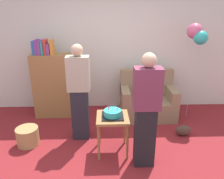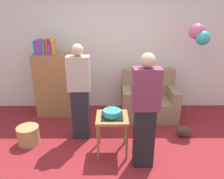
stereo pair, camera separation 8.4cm
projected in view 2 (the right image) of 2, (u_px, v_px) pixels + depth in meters
name	position (u px, v px, depth m)	size (l,w,h in m)	color
ground_plane	(117.00, 161.00, 3.25)	(8.00, 8.00, 0.00)	maroon
wall_back	(115.00, 47.00, 4.70)	(6.00, 0.10, 2.70)	silver
couch	(149.00, 101.00, 4.52)	(1.10, 0.70, 0.96)	#8C7054
bookshelf	(55.00, 83.00, 4.49)	(0.80, 0.36, 1.59)	olive
side_table	(112.00, 122.00, 3.32)	(0.48, 0.48, 0.61)	olive
birthday_cake	(112.00, 113.00, 3.27)	(0.32, 0.32, 0.17)	black
person_blowing_candles	(80.00, 93.00, 3.60)	(0.36, 0.22, 1.63)	#23232D
person_holding_cake	(145.00, 112.00, 2.92)	(0.36, 0.22, 1.63)	black
wicker_basket	(28.00, 135.00, 3.65)	(0.36, 0.36, 0.30)	#A88451
handbag	(184.00, 131.00, 3.85)	(0.28, 0.14, 0.20)	#473328
balloon_bunch	(199.00, 34.00, 4.03)	(0.36, 0.38, 1.88)	silver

